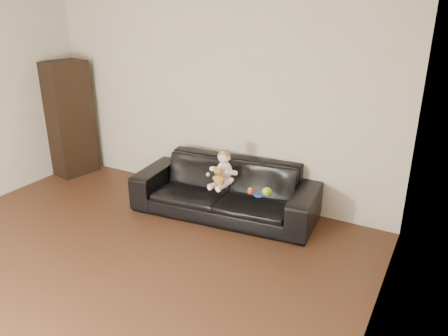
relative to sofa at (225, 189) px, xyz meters
The scene contains 11 objects.
floor 2.32m from the sofa, 101.74° to the right, with size 5.50×5.50×0.00m, color #432717.
wall_back 1.18m from the sofa, 133.09° to the left, with size 5.00×5.00×0.00m, color #C0B6A1.
wall_right 3.18m from the sofa, 47.91° to the right, with size 5.50×5.50×0.00m, color #C0B6A1.
sofa is the anchor object (origin of this frame).
cabinet 2.78m from the sofa, behind, with size 0.43×0.59×1.71m, color black.
shelf_item 2.86m from the sofa, behind, with size 0.18×0.25×0.28m, color silver.
baby 0.33m from the sofa, 71.27° to the right, with size 0.32×0.39×0.44m.
teddy_bear 0.37m from the sofa, 78.68° to the right, with size 0.16×0.16×0.23m.
toy_green 0.65m from the sofa, 11.80° to the right, with size 0.11×0.13×0.09m, color #98E81B.
toy_rattle 0.50m from the sofa, 24.63° to the right, with size 0.07×0.07×0.07m, color red.
toy_blue_disc 0.59m from the sofa, 19.64° to the right, with size 0.10×0.10×0.01m, color blue.
Camera 1 is at (2.86, -2.12, 2.56)m, focal length 35.00 mm.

